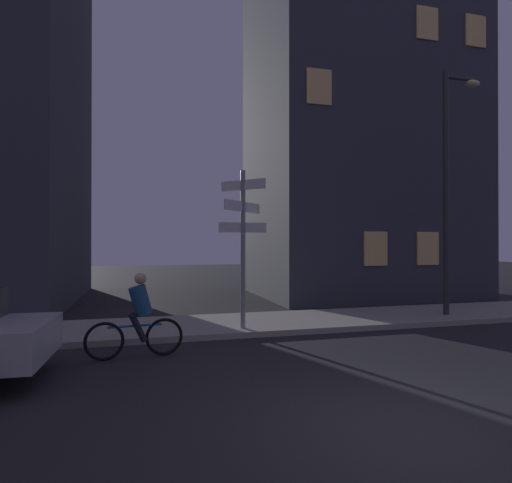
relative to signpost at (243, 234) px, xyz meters
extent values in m
plane|color=#232326|center=(0.68, -5.65, -2.40)|extent=(80.00, 80.00, 0.00)
cube|color=gray|center=(0.68, 0.85, -2.33)|extent=(40.00, 2.73, 0.14)
cylinder|color=gray|center=(0.00, 0.00, -0.36)|extent=(0.12, 0.12, 3.79)
cube|color=white|center=(0.00, 0.00, 1.19)|extent=(0.89, 0.89, 0.24)
cube|color=white|center=(0.00, 0.00, 0.67)|extent=(1.15, 1.15, 0.24)
cube|color=white|center=(0.00, 0.00, 0.16)|extent=(1.18, 0.03, 0.24)
cylinder|color=#2D2D30|center=(6.09, 0.38, 1.24)|extent=(0.16, 0.16, 6.99)
cylinder|color=#2D2D30|center=(6.56, 0.38, 4.58)|extent=(0.94, 0.10, 0.10)
ellipsoid|color=#F9E099|center=(7.03, 0.38, 4.48)|extent=(0.44, 0.28, 0.20)
cylinder|color=black|center=(-4.46, -1.60, -2.08)|extent=(0.65, 0.25, 0.64)
torus|color=black|center=(-3.03, -1.63, -2.04)|extent=(0.72, 0.13, 0.72)
torus|color=black|center=(-1.93, -1.51, -2.04)|extent=(0.72, 0.13, 0.72)
cylinder|color=#1959A5|center=(-2.48, -1.57, -1.79)|extent=(1.00, 0.15, 0.04)
cylinder|color=navy|center=(-2.38, -1.56, -1.31)|extent=(0.48, 0.37, 0.61)
sphere|color=tan|center=(-2.38, -1.56, -0.90)|extent=(0.22, 0.22, 0.22)
cylinder|color=black|center=(-2.42, -1.65, -1.82)|extent=(0.35, 0.15, 0.55)
cylinder|color=black|center=(-2.44, -1.47, -1.82)|extent=(0.35, 0.15, 0.55)
cube|color=#383842|center=(6.64, 6.60, 5.96)|extent=(8.53, 6.57, 16.70)
cube|color=#F2C672|center=(5.57, 3.29, -0.40)|extent=(0.90, 0.06, 1.20)
cube|color=#F2C672|center=(7.70, 3.29, -0.40)|extent=(0.90, 0.06, 1.20)
cube|color=#F2C672|center=(3.44, 3.29, 5.09)|extent=(0.90, 0.06, 1.20)
cube|color=#F2C672|center=(7.70, 3.29, 7.83)|extent=(0.90, 0.06, 1.20)
cube|color=#F2C672|center=(9.83, 3.29, 7.83)|extent=(0.90, 0.06, 1.20)
camera|label=1|loc=(-2.38, -9.93, -0.24)|focal=29.78mm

